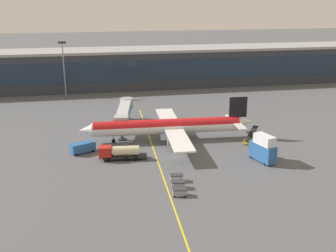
{
  "coord_description": "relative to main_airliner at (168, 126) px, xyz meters",
  "views": [
    {
      "loc": [
        -18.84,
        -87.73,
        35.99
      ],
      "look_at": [
        0.16,
        9.57,
        4.5
      ],
      "focal_mm": 44.18,
      "sensor_mm": 36.0,
      "label": 1
    }
  ],
  "objects": [
    {
      "name": "apron_light_mast_0",
      "position": [
        -28.05,
        55.63,
        8.2
      ],
      "size": [
        2.8,
        0.5,
        20.14
      ],
      "color": "gray",
      "rests_on": "ground_plane"
    },
    {
      "name": "apron_lead_in_line",
      "position": [
        -4.98,
        -9.56,
        -3.79
      ],
      "size": [
        3.13,
        79.96,
        0.01
      ],
      "primitive_type": "cube",
      "rotation": [
        0.0,
        0.0,
        -0.04
      ],
      "color": "yellow",
      "rests_on": "ground_plane"
    },
    {
      "name": "baggage_cart_1",
      "position": [
        -3.5,
        -27.83,
        -3.01
      ],
      "size": [
        2.82,
        1.91,
        1.48
      ],
      "color": "gray",
      "rests_on": "ground_plane"
    },
    {
      "name": "belt_loader",
      "position": [
        20.57,
        -5.55,
        -2.8
      ],
      "size": [
        5.49,
        6.11,
        3.49
      ],
      "color": "yellow",
      "rests_on": "ground_plane"
    },
    {
      "name": "lavatory_truck",
      "position": [
        -21.87,
        -4.9,
        -2.37
      ],
      "size": [
        6.24,
        4.43,
        2.5
      ],
      "color": "#285B9E",
      "rests_on": "ground_plane"
    },
    {
      "name": "fuel_tanker",
      "position": [
        -13.44,
        -10.85,
        -2.05
      ],
      "size": [
        10.98,
        3.49,
        3.25
      ],
      "color": "#232326",
      "rests_on": "ground_plane"
    },
    {
      "name": "baggage_cart_2",
      "position": [
        -3.11,
        -24.65,
        -3.01
      ],
      "size": [
        2.82,
        1.91,
        1.48
      ],
      "color": "#B2B7BC",
      "rests_on": "ground_plane"
    },
    {
      "name": "catering_lift",
      "position": [
        18.22,
        -18.05,
        -0.73
      ],
      "size": [
        4.37,
        7.23,
        6.3
      ],
      "color": "#285B9E",
      "rests_on": "ground_plane"
    },
    {
      "name": "baggage_cart_0",
      "position": [
        -3.9,
        -31.0,
        -3.01
      ],
      "size": [
        2.82,
        1.91,
        1.48
      ],
      "color": "gray",
      "rests_on": "ground_plane"
    },
    {
      "name": "terminal_building",
      "position": [
        15.11,
        67.59,
        3.96
      ],
      "size": [
        186.59,
        19.02,
        15.46
      ],
      "color": "#2D333D",
      "rests_on": "ground_plane"
    },
    {
      "name": "main_airliner",
      "position": [
        0.0,
        0.0,
        0.0
      ],
      "size": [
        45.15,
        36.03,
        10.89
      ],
      "color": "white",
      "rests_on": "ground_plane"
    },
    {
      "name": "ground_plane",
      "position": [
        -0.61,
        -11.56,
        -3.79
      ],
      "size": [
        700.0,
        700.0,
        0.0
      ],
      "primitive_type": "plane",
      "color": "#515459"
    },
    {
      "name": "jet_bridge",
      "position": [
        -10.11,
        12.52,
        1.03
      ],
      "size": [
        7.13,
        22.67,
        6.5
      ],
      "color": "#B2B7BC",
      "rests_on": "ground_plane"
    }
  ]
}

